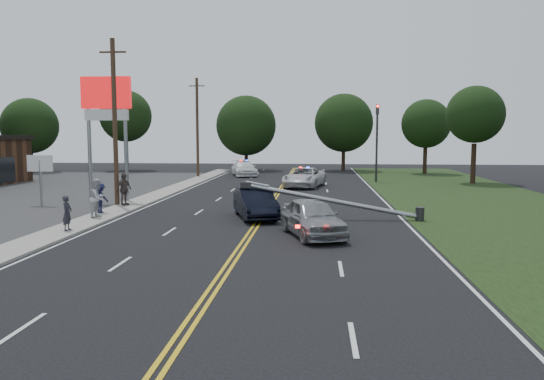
# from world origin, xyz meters

# --- Properties ---
(ground) EXTENTS (120.00, 120.00, 0.00)m
(ground) POSITION_xyz_m (0.00, 0.00, 0.00)
(ground) COLOR black
(ground) RESTS_ON ground
(sidewalk) EXTENTS (1.80, 70.00, 0.12)m
(sidewalk) POSITION_xyz_m (-8.40, 10.00, 0.06)
(sidewalk) COLOR gray
(sidewalk) RESTS_ON ground
(grass_verge) EXTENTS (12.00, 80.00, 0.01)m
(grass_verge) POSITION_xyz_m (13.50, 10.00, 0.01)
(grass_verge) COLOR black
(grass_verge) RESTS_ON ground
(centerline_yellow) EXTENTS (0.36, 80.00, 0.00)m
(centerline_yellow) POSITION_xyz_m (0.00, 10.00, 0.01)
(centerline_yellow) COLOR gold
(centerline_yellow) RESTS_ON ground
(pylon_sign) EXTENTS (3.20, 0.35, 8.00)m
(pylon_sign) POSITION_xyz_m (-10.50, 14.00, 6.00)
(pylon_sign) COLOR gray
(pylon_sign) RESTS_ON ground
(small_sign) EXTENTS (1.60, 0.14, 3.10)m
(small_sign) POSITION_xyz_m (-14.00, 12.00, 2.33)
(small_sign) COLOR gray
(small_sign) RESTS_ON ground
(traffic_signal) EXTENTS (0.28, 0.41, 7.05)m
(traffic_signal) POSITION_xyz_m (8.30, 30.00, 4.21)
(traffic_signal) COLOR #2D2D30
(traffic_signal) RESTS_ON ground
(fallen_streetlight) EXTENTS (9.36, 0.44, 1.91)m
(fallen_streetlight) POSITION_xyz_m (4.19, 8.00, 0.92)
(fallen_streetlight) COLOR #2D2D30
(fallen_streetlight) RESTS_ON ground
(utility_pole_mid) EXTENTS (1.60, 0.28, 10.00)m
(utility_pole_mid) POSITION_xyz_m (-9.20, 12.00, 5.08)
(utility_pole_mid) COLOR #382619
(utility_pole_mid) RESTS_ON ground
(utility_pole_far) EXTENTS (1.60, 0.28, 10.00)m
(utility_pole_far) POSITION_xyz_m (-9.20, 34.00, 5.08)
(utility_pole_far) COLOR #382619
(utility_pole_far) RESTS_ON ground
(tree_4) EXTENTS (6.36, 6.36, 8.52)m
(tree_4) POSITION_xyz_m (-30.09, 39.70, 5.34)
(tree_4) COLOR black
(tree_4) RESTS_ON ground
(tree_5) EXTENTS (6.19, 6.19, 9.66)m
(tree_5) POSITION_xyz_m (-20.10, 43.42, 6.55)
(tree_5) COLOR black
(tree_5) RESTS_ON ground
(tree_6) EXTENTS (7.25, 7.25, 9.05)m
(tree_6) POSITION_xyz_m (-5.72, 45.08, 5.41)
(tree_6) COLOR black
(tree_6) RESTS_ON ground
(tree_7) EXTENTS (6.96, 6.96, 9.21)m
(tree_7) POSITION_xyz_m (6.04, 45.20, 5.72)
(tree_7) COLOR black
(tree_7) RESTS_ON ground
(tree_8) EXTENTS (5.38, 5.38, 8.23)m
(tree_8) POSITION_xyz_m (14.86, 41.14, 5.53)
(tree_8) COLOR black
(tree_8) RESTS_ON ground
(tree_9) EXTENTS (5.04, 5.04, 8.64)m
(tree_9) POSITION_xyz_m (16.79, 29.51, 6.09)
(tree_9) COLOR black
(tree_9) RESTS_ON ground
(crashed_sedan) EXTENTS (3.03, 5.10, 1.59)m
(crashed_sedan) POSITION_xyz_m (-0.30, 8.24, 0.79)
(crashed_sedan) COLOR black
(crashed_sedan) RESTS_ON ground
(waiting_sedan) EXTENTS (3.34, 5.15, 1.63)m
(waiting_sedan) POSITION_xyz_m (2.71, 3.49, 0.82)
(waiting_sedan) COLOR gray
(waiting_sedan) RESTS_ON ground
(emergency_a) EXTENTS (3.83, 6.29, 1.63)m
(emergency_a) POSITION_xyz_m (1.84, 24.86, 0.82)
(emergency_a) COLOR silver
(emergency_a) RESTS_ON ground
(emergency_b) EXTENTS (3.67, 5.85, 1.58)m
(emergency_b) POSITION_xyz_m (-4.77, 36.13, 0.79)
(emergency_b) COLOR white
(emergency_b) RESTS_ON ground
(bystander_a) EXTENTS (0.38, 0.57, 1.56)m
(bystander_a) POSITION_xyz_m (-8.11, 3.30, 0.90)
(bystander_a) COLOR #292931
(bystander_a) RESTS_ON sidewalk
(bystander_b) EXTENTS (0.86, 1.05, 1.99)m
(bystander_b) POSITION_xyz_m (-8.31, 7.10, 1.11)
(bystander_b) COLOR #BBBABF
(bystander_b) RESTS_ON sidewalk
(bystander_c) EXTENTS (0.91, 1.18, 1.61)m
(bystander_c) POSITION_xyz_m (-8.78, 8.55, 0.93)
(bystander_c) COLOR #161938
(bystander_c) RESTS_ON sidewalk
(bystander_d) EXTENTS (0.92, 1.24, 1.95)m
(bystander_d) POSITION_xyz_m (-8.66, 11.71, 1.10)
(bystander_d) COLOR #514540
(bystander_d) RESTS_ON sidewalk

